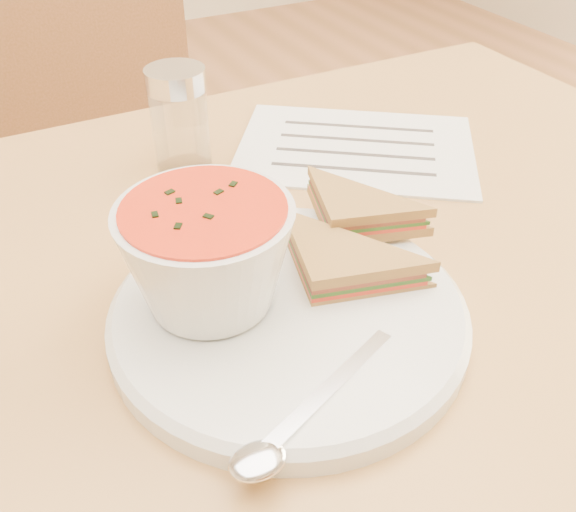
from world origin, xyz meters
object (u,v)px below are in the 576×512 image
dining_table (302,475)px  chair_far (124,251)px  condiment_shaker (180,120)px  soup_bowl (208,261)px  plate (289,316)px

dining_table → chair_far: 0.47m
dining_table → condiment_shaker: size_ratio=8.94×
dining_table → soup_bowl: bearing=-152.7°
soup_bowl → condiment_shaker: bearing=74.7°
chair_far → soup_bowl: chair_far is taller
soup_bowl → condiment_shaker: size_ratio=1.16×
soup_bowl → plate: bearing=-30.0°
chair_far → soup_bowl: 0.62m
plate → soup_bowl: (-0.05, 0.03, 0.05)m
soup_bowl → condiment_shaker: 0.25m
plate → chair_far: bearing=92.1°
plate → soup_bowl: soup_bowl is taller
soup_bowl → chair_far: bearing=86.5°
dining_table → plate: 0.40m
plate → soup_bowl: size_ratio=2.15×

